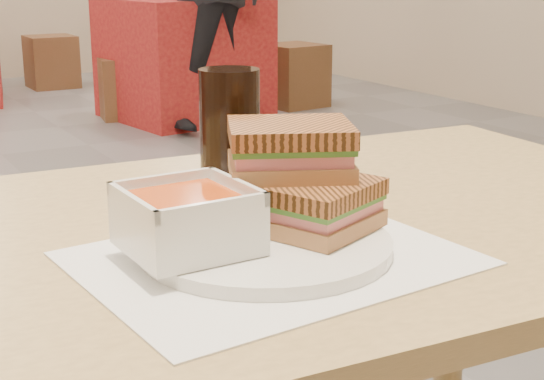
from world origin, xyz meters
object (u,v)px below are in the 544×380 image
bg_chair_1r (293,75)px  bg_table_1 (184,59)px  soup_bowl (187,222)px  bg_chair_1l (127,87)px  bg_chair_2r (52,62)px  plate (266,245)px  main_table (258,309)px  panini_lower (321,206)px  cola_glass (230,134)px

bg_chair_1r → bg_table_1: bearing=-179.2°
bg_chair_1r → soup_bowl: bearing=-122.8°
bg_chair_1l → bg_chair_2r: (-0.07, 1.63, 0.01)m
bg_table_1 → bg_chair_2r: bearing=102.6°
plate → main_table: bearing=65.3°
panini_lower → soup_bowl: bearing=173.2°
soup_bowl → bg_chair_1r: (2.82, 4.38, -0.57)m
soup_bowl → bg_chair_1l: (1.60, 4.59, -0.59)m
soup_bowl → bg_chair_1l: bearing=70.8°
bg_chair_1r → main_table: bearing=-122.1°
bg_chair_1l → panini_lower: bearing=-107.5°
bg_chair_1l → bg_chair_2r: bearing=92.6°
bg_chair_1r → bg_chair_2r: bearing=125.4°
bg_chair_2r → panini_lower: bearing=-102.4°
panini_lower → bg_table_1: bearing=67.8°
main_table → soup_bowl: soup_bowl is taller
main_table → bg_chair_1r: 5.09m
cola_glass → bg_chair_1r: cola_glass is taller
main_table → bg_chair_1l: main_table is taller
panini_lower → cola_glass: size_ratio=0.89×
plate → bg_chair_1r: plate is taller
panini_lower → bg_chair_1l: size_ratio=0.34×
plate → bg_chair_1r: bearing=58.1°
bg_table_1 → bg_chair_1r: bg_table_1 is taller
plate → bg_table_1: bearing=67.1°
plate → soup_bowl: bearing=171.8°
soup_bowl → bg_table_1: soup_bowl is taller
bg_chair_1r → bg_chair_1l: bearing=170.5°
soup_bowl → bg_chair_1r: bearing=57.2°
soup_bowl → main_table: bearing=34.3°
plate → cola_glass: bearing=72.4°
soup_bowl → cola_glass: bearing=52.8°
panini_lower → bg_table_1: 4.75m
cola_glass → bg_chair_1r: size_ratio=0.36×
cola_glass → bg_chair_2r: (1.37, 6.01, -0.61)m
cola_glass → panini_lower: bearing=-90.7°
panini_lower → bg_chair_1l: (1.45, 4.60, -0.59)m
cola_glass → bg_table_1: cola_glass is taller
panini_lower → bg_chair_1l: panini_lower is taller
bg_table_1 → panini_lower: bearing=-112.2°
plate → cola_glass: 0.23m
panini_lower → plate: bearing=175.1°
main_table → cola_glass: cola_glass is taller
plate → bg_chair_2r: size_ratio=0.60×
cola_glass → bg_chair_1l: bearing=71.8°
bg_table_1 → bg_chair_1l: bearing=147.5°
bg_table_1 → cola_glass: bearing=-113.2°
bg_chair_1l → cola_glass: bearing=-108.2°
soup_bowl → bg_chair_1r: 5.24m
main_table → plate: (-0.05, -0.10, 0.12)m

